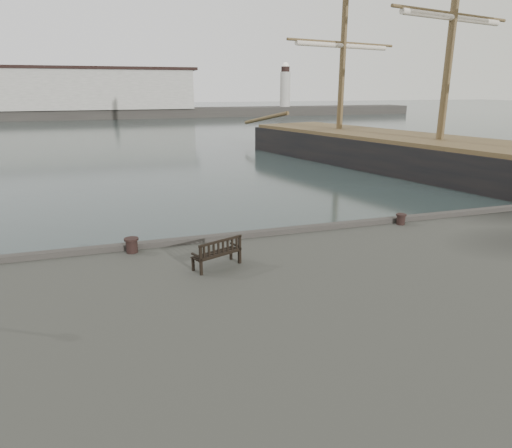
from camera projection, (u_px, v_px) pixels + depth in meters
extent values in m
plane|color=black|center=(240.00, 278.00, 16.03)|extent=(400.00, 400.00, 0.00)
cube|color=#383530|center=(123.00, 113.00, 99.50)|extent=(140.00, 8.00, 2.00)
cube|color=#BBB7AE|center=(81.00, 90.00, 95.68)|extent=(46.00, 9.00, 8.00)
cube|color=black|center=(79.00, 68.00, 94.45)|extent=(48.00, 9.50, 0.60)
cylinder|color=#BBB7AE|center=(285.00, 89.00, 109.37)|extent=(2.40, 2.40, 8.00)
sphere|color=silver|center=(285.00, 66.00, 107.82)|extent=(1.61, 1.61, 1.61)
cube|color=black|center=(216.00, 254.00, 12.81)|extent=(1.52, 1.01, 0.04)
cube|color=black|center=(221.00, 248.00, 12.59)|extent=(1.35, 0.60, 0.43)
cube|color=black|center=(217.00, 260.00, 12.87)|extent=(1.41, 0.91, 0.40)
cylinder|color=black|center=(132.00, 245.00, 13.99)|extent=(0.54, 0.54, 0.46)
cylinder|color=black|center=(401.00, 219.00, 16.87)|extent=(0.43, 0.43, 0.40)
cube|color=black|center=(436.00, 169.00, 35.23)|extent=(17.65, 40.41, 3.97)
cube|color=brown|center=(439.00, 141.00, 34.62)|extent=(17.07, 39.55, 0.30)
cylinder|color=brown|center=(346.00, 2.00, 40.37)|extent=(0.56, 0.56, 22.70)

